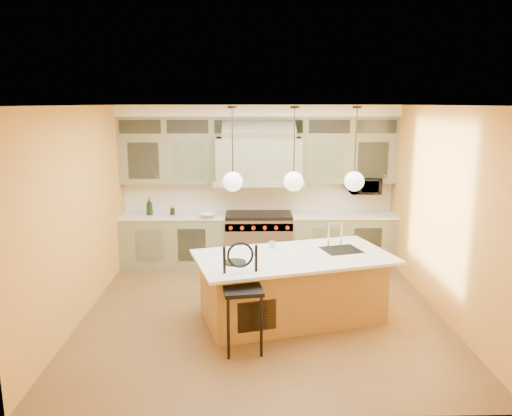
{
  "coord_description": "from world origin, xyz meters",
  "views": [
    {
      "loc": [
        -0.23,
        -6.72,
        2.93
      ],
      "look_at": [
        -0.08,
        0.7,
        1.37
      ],
      "focal_mm": 35.0,
      "sensor_mm": 36.0,
      "label": 1
    }
  ],
  "objects_px": {
    "range": "(259,239)",
    "counter_stool": "(242,290)",
    "microwave": "(365,186)",
    "kitchen_island": "(292,286)"
  },
  "relations": [
    {
      "from": "microwave",
      "to": "range",
      "type": "bearing_deg",
      "value": -176.88
    },
    {
      "from": "kitchen_island",
      "to": "counter_stool",
      "type": "xyz_separation_m",
      "value": [
        -0.68,
        -0.87,
        0.28
      ]
    },
    {
      "from": "kitchen_island",
      "to": "counter_stool",
      "type": "bearing_deg",
      "value": -143.82
    },
    {
      "from": "range",
      "to": "kitchen_island",
      "type": "distance_m",
      "value": 2.43
    },
    {
      "from": "counter_stool",
      "to": "kitchen_island",
      "type": "bearing_deg",
      "value": 43.94
    },
    {
      "from": "range",
      "to": "microwave",
      "type": "height_order",
      "value": "microwave"
    },
    {
      "from": "range",
      "to": "counter_stool",
      "type": "distance_m",
      "value": 3.29
    },
    {
      "from": "counter_stool",
      "to": "microwave",
      "type": "relative_size",
      "value": 2.4
    },
    {
      "from": "counter_stool",
      "to": "microwave",
      "type": "bearing_deg",
      "value": 48.66
    },
    {
      "from": "range",
      "to": "kitchen_island",
      "type": "relative_size",
      "value": 0.42
    }
  ]
}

